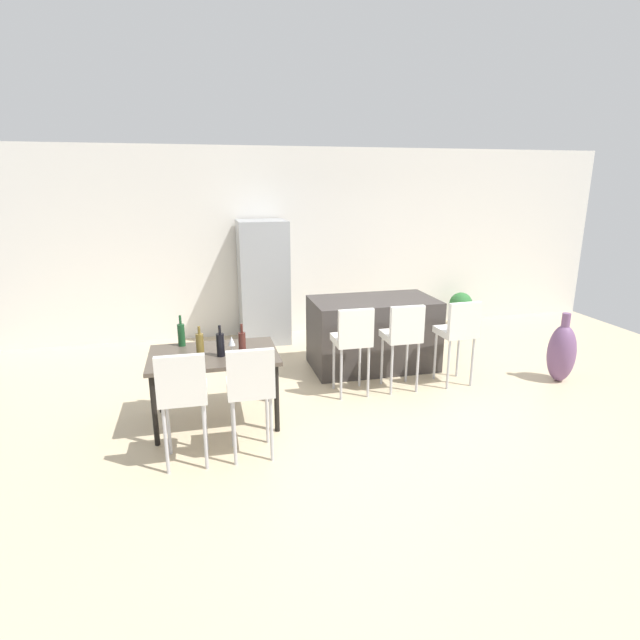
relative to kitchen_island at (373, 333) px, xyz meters
The scene contains 17 objects.
ground_plane 1.03m from the kitchen_island, 109.19° to the right, with size 10.00×10.00×0.00m, color #C6B28E.
back_wall 2.17m from the kitchen_island, 99.05° to the left, with size 10.00×0.12×2.90m, color silver.
kitchen_island is the anchor object (origin of this frame).
bar_chair_left 1.02m from the kitchen_island, 123.03° to the right, with size 0.40×0.40×1.05m.
bar_chair_middle 0.86m from the kitchen_island, 85.55° to the right, with size 0.40×0.40×1.05m.
bar_chair_right 1.16m from the kitchen_island, 47.04° to the right, with size 0.42×0.42×1.05m.
dining_table 2.38m from the kitchen_island, 151.65° to the right, with size 1.26×0.84×0.74m.
dining_chair_near 3.05m from the kitchen_island, 141.19° to the right, with size 0.41×0.41×1.05m.
dining_chair_far 2.63m from the kitchen_island, 133.42° to the right, with size 0.41×0.41×1.05m.
wine_bottle_near 2.39m from the kitchen_island, 148.72° to the right, with size 0.08×0.08×0.31m.
wine_bottle_middle 2.56m from the kitchen_island, 161.42° to the right, with size 0.07×0.07×0.33m.
wine_bottle_corner 2.56m from the kitchen_island, 150.88° to the right, with size 0.07×0.07×0.32m.
wine_bottle_far 2.27m from the kitchen_island, 144.37° to the right, with size 0.07×0.07×0.33m.
wine_glass_left 2.27m from the kitchen_island, 148.49° to the right, with size 0.07×0.07×0.17m.
refrigerator 1.97m from the kitchen_island, 130.15° to the left, with size 0.72×0.68×1.84m, color #939699.
floor_vase 2.32m from the kitchen_island, 26.39° to the right, with size 0.33×0.33×0.87m.
potted_plant 2.56m from the kitchen_island, 34.82° to the left, with size 0.38×0.38×0.58m.
Camera 1 is at (-1.87, -5.06, 2.40)m, focal length 28.01 mm.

